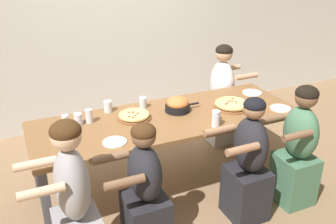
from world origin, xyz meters
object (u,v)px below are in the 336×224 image
object	(u,v)px
empty_plate_c	(115,142)
drinking_glass_e	(78,120)
empty_plate_a	(280,108)
diner_far_right	(221,98)
diner_near_left	(74,206)
drinking_glass_b	(89,117)
cocktail_glass_blue	(215,117)
skillet_bowl	(178,105)
drinking_glass_c	(66,121)
drinking_glass_a	(65,137)
empty_plate_b	(252,93)
diner_near_midright	(248,166)
drinking_glass_g	(216,119)
pizza_board_main	(231,105)
diner_near_right	(297,151)
drinking_glass_f	(108,107)
pizza_board_second	(134,116)
drinking_glass_d	(143,103)
diner_near_midleft	(145,195)

from	to	relation	value
empty_plate_c	drinking_glass_e	bearing A→B (deg)	113.51
empty_plate_a	diner_far_right	world-z (taller)	diner_far_right
diner_near_left	drinking_glass_b	bearing A→B (deg)	-21.25
cocktail_glass_blue	diner_far_right	size ratio (longest dim) A/B	0.09
empty_plate_c	skillet_bowl	bearing A→B (deg)	26.00
drinking_glass_c	drinking_glass_a	bearing A→B (deg)	-101.27
empty_plate_b	diner_far_right	size ratio (longest dim) A/B	0.17
drinking_glass_e	diner_near_midright	world-z (taller)	diner_near_midright
drinking_glass_c	drinking_glass_g	xyz separation A→B (m)	(1.19, -0.54, 0.03)
pizza_board_main	skillet_bowl	size ratio (longest dim) A/B	1.00
empty_plate_a	diner_near_right	xyz separation A→B (m)	(-0.09, -0.38, -0.25)
drinking_glass_b	empty_plate_b	bearing A→B (deg)	0.03
drinking_glass_b	drinking_glass_a	bearing A→B (deg)	-134.05
empty_plate_c	drinking_glass_a	bearing A→B (deg)	153.36
empty_plate_c	drinking_glass_a	xyz separation A→B (m)	(-0.36, 0.18, 0.04)
drinking_glass_a	diner_near_left	bearing A→B (deg)	-96.47
empty_plate_c	drinking_glass_f	size ratio (longest dim) A/B	1.79
diner_near_left	pizza_board_second	bearing A→B (deg)	-43.53
empty_plate_b	empty_plate_c	distance (m)	1.71
pizza_board_second	diner_near_midright	bearing A→B (deg)	-45.35
empty_plate_a	diner_near_right	bearing A→B (deg)	-102.96
drinking_glass_a	diner_near_left	distance (m)	0.63
empty_plate_c	drinking_glass_b	bearing A→B (deg)	101.91
empty_plate_a	empty_plate_b	distance (m)	0.45
skillet_bowl	drinking_glass_g	bearing A→B (deg)	-69.29
drinking_glass_b	diner_near_midright	bearing A→B (deg)	-36.54
diner_near_left	pizza_board_main	bearing A→B (deg)	-70.09
drinking_glass_d	diner_far_right	size ratio (longest dim) A/B	0.09
diner_near_midleft	diner_near_midright	world-z (taller)	diner_near_midright
pizza_board_main	diner_far_right	size ratio (longest dim) A/B	0.29
empty_plate_a	empty_plate_b	bearing A→B (deg)	90.33
drinking_glass_a	diner_near_midleft	size ratio (longest dim) A/B	0.10
pizza_board_second	drinking_glass_a	world-z (taller)	drinking_glass_a
diner_near_midleft	empty_plate_c	bearing A→B (deg)	14.64
skillet_bowl	diner_far_right	size ratio (longest dim) A/B	0.29
drinking_glass_d	diner_far_right	distance (m)	1.22
drinking_glass_b	diner_near_midright	xyz separation A→B (m)	(1.13, -0.84, -0.32)
drinking_glass_d	diner_near_left	xyz separation A→B (m)	(-0.88, -0.95, -0.26)
diner_near_midright	drinking_glass_a	bearing A→B (deg)	67.82
empty_plate_c	cocktail_glass_blue	xyz separation A→B (m)	(0.94, 0.02, 0.03)
cocktail_glass_blue	diner_near_left	world-z (taller)	diner_near_left
drinking_glass_d	drinking_glass_g	world-z (taller)	drinking_glass_g
pizza_board_main	diner_near_right	world-z (taller)	diner_near_right
pizza_board_main	drinking_glass_c	size ratio (longest dim) A/B	3.40
drinking_glass_c	diner_far_right	world-z (taller)	diner_far_right
drinking_glass_b	drinking_glass_e	size ratio (longest dim) A/B	1.19
drinking_glass_b	drinking_glass_d	xyz separation A→B (m)	(0.55, 0.11, -0.01)
cocktail_glass_blue	diner_near_midleft	distance (m)	0.99
drinking_glass_f	drinking_glass_g	bearing A→B (deg)	-41.60
drinking_glass_g	drinking_glass_f	bearing A→B (deg)	138.40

